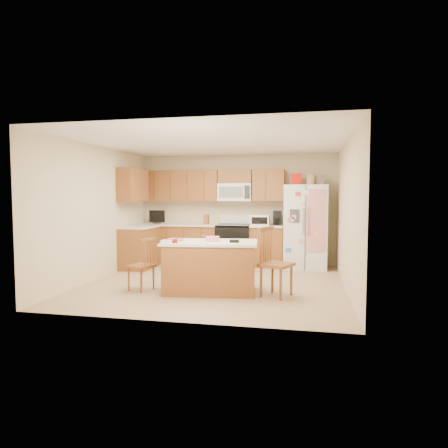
% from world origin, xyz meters
% --- Properties ---
extents(ground, '(4.50, 4.50, 0.00)m').
position_xyz_m(ground, '(0.00, 0.00, 0.00)').
color(ground, tan).
rests_on(ground, ground).
extents(room_shell, '(4.60, 4.60, 2.52)m').
position_xyz_m(room_shell, '(0.00, 0.00, 1.44)').
color(room_shell, beige).
rests_on(room_shell, ground).
extents(cabinetry, '(3.36, 1.56, 2.15)m').
position_xyz_m(cabinetry, '(-0.98, 1.79, 0.91)').
color(cabinetry, brown).
rests_on(cabinetry, ground).
extents(stove, '(0.76, 0.65, 1.13)m').
position_xyz_m(stove, '(0.00, 1.94, 0.47)').
color(stove, black).
rests_on(stove, ground).
extents(refrigerator, '(0.90, 0.79, 2.04)m').
position_xyz_m(refrigerator, '(1.57, 1.87, 0.92)').
color(refrigerator, white).
rests_on(refrigerator, ground).
extents(island, '(1.61, 1.05, 0.92)m').
position_xyz_m(island, '(0.06, -0.64, 0.42)').
color(island, brown).
rests_on(island, ground).
extents(windsor_chair_left, '(0.46, 0.47, 0.87)m').
position_xyz_m(windsor_chair_left, '(-1.07, -0.75, 0.41)').
color(windsor_chair_left, brown).
rests_on(windsor_chair_left, ground).
extents(windsor_chair_back, '(0.48, 0.47, 0.88)m').
position_xyz_m(windsor_chair_back, '(0.00, -0.07, 0.42)').
color(windsor_chair_back, brown).
rests_on(windsor_chair_back, ground).
extents(windsor_chair_right, '(0.59, 0.60, 1.08)m').
position_xyz_m(windsor_chair_right, '(1.11, -0.70, 0.51)').
color(windsor_chair_right, brown).
rests_on(windsor_chair_right, ground).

